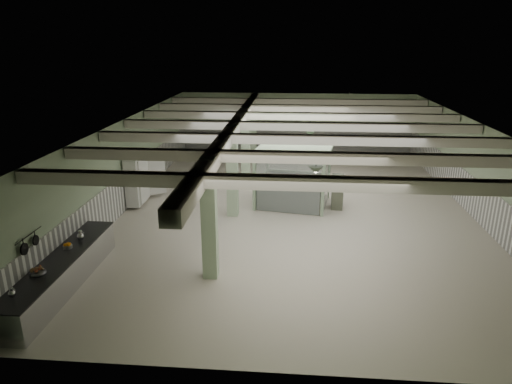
# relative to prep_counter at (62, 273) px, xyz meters

# --- Properties ---
(floor) EXTENTS (20.00, 20.00, 0.00)m
(floor) POSITION_rel_prep_counter_xyz_m (6.54, 7.00, -0.46)
(floor) COLOR beige
(floor) RESTS_ON ground
(ceiling) EXTENTS (14.00, 20.00, 0.02)m
(ceiling) POSITION_rel_prep_counter_xyz_m (6.54, 7.00, 3.14)
(ceiling) COLOR silver
(ceiling) RESTS_ON wall_back
(wall_back) EXTENTS (14.00, 0.02, 3.60)m
(wall_back) POSITION_rel_prep_counter_xyz_m (6.54, 17.00, 1.34)
(wall_back) COLOR #9EB792
(wall_back) RESTS_ON floor
(wall_front) EXTENTS (14.00, 0.02, 3.60)m
(wall_front) POSITION_rel_prep_counter_xyz_m (6.54, -3.00, 1.34)
(wall_front) COLOR #9EB792
(wall_front) RESTS_ON floor
(wall_left) EXTENTS (0.02, 20.00, 3.60)m
(wall_left) POSITION_rel_prep_counter_xyz_m (-0.46, 7.00, 1.34)
(wall_left) COLOR #9EB792
(wall_left) RESTS_ON floor
(wall_right) EXTENTS (0.02, 20.00, 3.60)m
(wall_right) POSITION_rel_prep_counter_xyz_m (13.54, 7.00, 1.34)
(wall_right) COLOR #9EB792
(wall_right) RESTS_ON floor
(wainscot_left) EXTENTS (0.05, 19.90, 1.50)m
(wainscot_left) POSITION_rel_prep_counter_xyz_m (-0.44, 7.00, 0.29)
(wainscot_left) COLOR white
(wainscot_left) RESTS_ON floor
(wainscot_right) EXTENTS (0.05, 19.90, 1.50)m
(wainscot_right) POSITION_rel_prep_counter_xyz_m (13.51, 7.00, 0.29)
(wainscot_right) COLOR white
(wainscot_right) RESTS_ON floor
(wainscot_back) EXTENTS (13.90, 0.05, 1.50)m
(wainscot_back) POSITION_rel_prep_counter_xyz_m (6.54, 16.98, 0.29)
(wainscot_back) COLOR white
(wainscot_back) RESTS_ON floor
(girder) EXTENTS (0.45, 19.90, 0.40)m
(girder) POSITION_rel_prep_counter_xyz_m (4.04, 7.00, 2.92)
(girder) COLOR beige
(girder) RESTS_ON ceiling
(beam_a) EXTENTS (13.90, 0.35, 0.32)m
(beam_a) POSITION_rel_prep_counter_xyz_m (6.54, -0.50, 2.96)
(beam_a) COLOR beige
(beam_a) RESTS_ON ceiling
(beam_b) EXTENTS (13.90, 0.35, 0.32)m
(beam_b) POSITION_rel_prep_counter_xyz_m (6.54, 2.00, 2.96)
(beam_b) COLOR beige
(beam_b) RESTS_ON ceiling
(beam_c) EXTENTS (13.90, 0.35, 0.32)m
(beam_c) POSITION_rel_prep_counter_xyz_m (6.54, 4.50, 2.96)
(beam_c) COLOR beige
(beam_c) RESTS_ON ceiling
(beam_d) EXTENTS (13.90, 0.35, 0.32)m
(beam_d) POSITION_rel_prep_counter_xyz_m (6.54, 7.00, 2.96)
(beam_d) COLOR beige
(beam_d) RESTS_ON ceiling
(beam_e) EXTENTS (13.90, 0.35, 0.32)m
(beam_e) POSITION_rel_prep_counter_xyz_m (6.54, 9.50, 2.96)
(beam_e) COLOR beige
(beam_e) RESTS_ON ceiling
(beam_f) EXTENTS (13.90, 0.35, 0.32)m
(beam_f) POSITION_rel_prep_counter_xyz_m (6.54, 12.00, 2.96)
(beam_f) COLOR beige
(beam_f) RESTS_ON ceiling
(beam_g) EXTENTS (13.90, 0.35, 0.32)m
(beam_g) POSITION_rel_prep_counter_xyz_m (6.54, 14.50, 2.96)
(beam_g) COLOR beige
(beam_g) RESTS_ON ceiling
(column_a) EXTENTS (0.42, 0.42, 3.60)m
(column_a) POSITION_rel_prep_counter_xyz_m (4.04, 1.00, 1.34)
(column_a) COLOR #A9C49E
(column_a) RESTS_ON floor
(column_b) EXTENTS (0.42, 0.42, 3.60)m
(column_b) POSITION_rel_prep_counter_xyz_m (4.04, 6.00, 1.34)
(column_b) COLOR #A9C49E
(column_b) RESTS_ON floor
(column_c) EXTENTS (0.42, 0.42, 3.60)m
(column_c) POSITION_rel_prep_counter_xyz_m (4.04, 11.00, 1.34)
(column_c) COLOR #A9C49E
(column_c) RESTS_ON floor
(column_d) EXTENTS (0.42, 0.42, 3.60)m
(column_d) POSITION_rel_prep_counter_xyz_m (4.04, 15.00, 1.34)
(column_d) COLOR #A9C49E
(column_d) RESTS_ON floor
(hook_rail) EXTENTS (0.02, 1.20, 0.02)m
(hook_rail) POSITION_rel_prep_counter_xyz_m (-0.39, -0.60, 1.39)
(hook_rail) COLOR black
(hook_rail) RESTS_ON wall_left
(pendant_front) EXTENTS (0.44, 0.44, 0.22)m
(pendant_front) POSITION_rel_prep_counter_xyz_m (7.04, 2.00, 2.59)
(pendant_front) COLOR #334130
(pendant_front) RESTS_ON ceiling
(pendant_mid) EXTENTS (0.44, 0.44, 0.22)m
(pendant_mid) POSITION_rel_prep_counter_xyz_m (7.04, 7.50, 2.59)
(pendant_mid) COLOR #334130
(pendant_mid) RESTS_ON ceiling
(pendant_back) EXTENTS (0.44, 0.44, 0.22)m
(pendant_back) POSITION_rel_prep_counter_xyz_m (7.04, 12.50, 2.59)
(pendant_back) COLOR #334130
(pendant_back) RESTS_ON ceiling
(prep_counter) EXTENTS (0.95, 5.43, 0.91)m
(prep_counter) POSITION_rel_prep_counter_xyz_m (0.00, 0.00, 0.00)
(prep_counter) COLOR #B6B6BB
(prep_counter) RESTS_ON floor
(pitcher_near) EXTENTS (0.23, 0.24, 0.24)m
(pitcher_near) POSITION_rel_prep_counter_xyz_m (-0.12, -2.01, 0.56)
(pitcher_near) COLOR #B6B6BB
(pitcher_near) RESTS_ON prep_counter
(pitcher_far) EXTENTS (0.26, 0.28, 0.31)m
(pitcher_far) POSITION_rel_prep_counter_xyz_m (0.05, 1.23, 0.60)
(pitcher_far) COLOR #B6B6BB
(pitcher_far) RESTS_ON prep_counter
(veg_colander) EXTENTS (0.43, 0.43, 0.19)m
(veg_colander) POSITION_rel_prep_counter_xyz_m (-0.11, -0.89, 0.54)
(veg_colander) COLOR #3B3A3F
(veg_colander) RESTS_ON prep_counter
(orange_bowl) EXTENTS (0.33, 0.33, 0.09)m
(orange_bowl) POSITION_rel_prep_counter_xyz_m (-0.08, 0.65, 0.49)
(orange_bowl) COLOR #B2B2B7
(orange_bowl) RESTS_ON prep_counter
(skillet_near) EXTENTS (0.04, 0.32, 0.32)m
(skillet_near) POSITION_rel_prep_counter_xyz_m (-0.34, -0.95, 1.17)
(skillet_near) COLOR black
(skillet_near) RESTS_ON hook_rail
(skillet_far) EXTENTS (0.04, 0.27, 0.27)m
(skillet_far) POSITION_rel_prep_counter_xyz_m (-0.34, -0.41, 1.17)
(skillet_far) COLOR black
(skillet_far) RESTS_ON hook_rail
(walkin_cooler) EXTENTS (1.03, 2.15, 1.97)m
(walkin_cooler) POSITION_rel_prep_counter_xyz_m (-0.08, 7.20, 0.53)
(walkin_cooler) COLOR silver
(walkin_cooler) RESTS_ON floor
(guard_booth) EXTENTS (3.39, 3.02, 2.42)m
(guard_booth) POSITION_rel_prep_counter_xyz_m (6.40, 7.48, 1.20)
(guard_booth) COLOR #8DA786
(guard_booth) RESTS_ON floor
(filing_cabinet) EXTENTS (0.49, 0.68, 1.41)m
(filing_cabinet) POSITION_rel_prep_counter_xyz_m (8.24, 7.12, 0.25)
(filing_cabinet) COLOR #5B6050
(filing_cabinet) RESTS_ON floor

